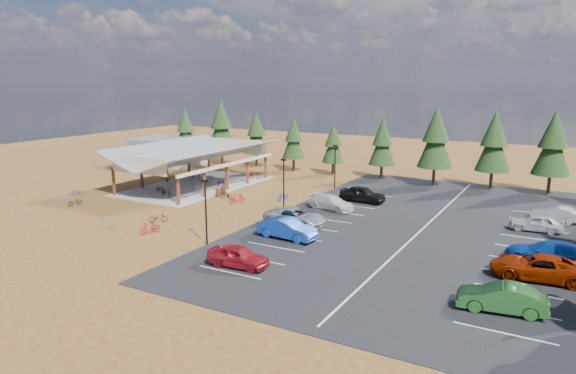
{
  "coord_description": "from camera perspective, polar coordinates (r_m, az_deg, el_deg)",
  "views": [
    {
      "loc": [
        29.16,
        -40.07,
        12.58
      ],
      "look_at": [
        4.08,
        4.47,
        1.84
      ],
      "focal_mm": 32.0,
      "sensor_mm": 36.0,
      "label": 1
    }
  ],
  "objects": [
    {
      "name": "bike_13",
      "position": [
        46.94,
        -19.26,
        -3.72
      ],
      "size": [
        1.71,
        0.55,
        1.01
      ],
      "primitive_type": "imported",
      "rotation": [
        0.0,
        0.0,
        4.67
      ],
      "color": "#9A9CA2",
      "rests_on": "ground"
    },
    {
      "name": "outbuilding",
      "position": [
        79.43,
        -13.0,
        3.93
      ],
      "size": [
        11.0,
        7.0,
        3.9
      ],
      "color": "#ADA593",
      "rests_on": "ground"
    },
    {
      "name": "pine_8",
      "position": [
        63.12,
        27.38,
        4.32
      ],
      "size": [
        4.04,
        4.04,
        9.4
      ],
      "color": "#382314",
      "rests_on": "ground"
    },
    {
      "name": "car_4",
      "position": [
        54.04,
        8.28,
        -0.79
      ],
      "size": [
        4.87,
        2.1,
        1.64
      ],
      "primitive_type": "imported",
      "rotation": [
        0.0,
        0.0,
        1.53
      ],
      "color": "black",
      "rests_on": "asphalt_lot"
    },
    {
      "name": "car_8",
      "position": [
        48.02,
        25.89,
        -3.61
      ],
      "size": [
        4.28,
        1.9,
        1.43
      ],
      "primitive_type": "imported",
      "rotation": [
        0.0,
        0.0,
        -1.52
      ],
      "color": "#B4B4BB",
      "rests_on": "asphalt_lot"
    },
    {
      "name": "bike_10",
      "position": [
        61.22,
        -22.46,
        -0.52
      ],
      "size": [
        1.61,
        1.09,
        0.8
      ],
      "primitive_type": "imported",
      "rotation": [
        0.0,
        0.0,
        5.12
      ],
      "color": "navy",
      "rests_on": "ground"
    },
    {
      "name": "asphalt_lot",
      "position": [
        46.11,
        14.93,
        -4.35
      ],
      "size": [
        27.0,
        44.0,
        0.04
      ],
      "primitive_type": "cube",
      "color": "black",
      "rests_on": "ground"
    },
    {
      "name": "lamp_post_2",
      "position": [
        60.0,
        5.24,
        2.61
      ],
      "size": [
        0.5,
        0.25,
        5.14
      ],
      "color": "black",
      "rests_on": "ground"
    },
    {
      "name": "bike_1",
      "position": [
        61.19,
        -13.91,
        0.17
      ],
      "size": [
        1.54,
        0.9,
        0.89
      ],
      "primitive_type": "imported",
      "rotation": [
        0.0,
        0.0,
        1.92
      ],
      "color": "#9B9EA3",
      "rests_on": "concrete_pad"
    },
    {
      "name": "bike_11",
      "position": [
        44.2,
        -15.1,
        -4.37
      ],
      "size": [
        1.11,
        1.83,
        1.06
      ],
      "primitive_type": "imported",
      "rotation": [
        0.0,
        0.0,
        -0.37
      ],
      "color": "#A00A14",
      "rests_on": "ground"
    },
    {
      "name": "car_1",
      "position": [
        41.25,
        -0.08,
        -4.63
      ],
      "size": [
        5.11,
        2.07,
        1.65
      ],
      "primitive_type": "imported",
      "rotation": [
        0.0,
        0.0,
        1.51
      ],
      "color": "#123A97",
      "rests_on": "asphalt_lot"
    },
    {
      "name": "car_9",
      "position": [
        52.35,
        27.65,
        -2.61
      ],
      "size": [
        4.31,
        2.23,
        1.35
      ],
      "primitive_type": "imported",
      "rotation": [
        0.0,
        0.0,
        -1.77
      ],
      "color": "#BDBDBD",
      "rests_on": "asphalt_lot"
    },
    {
      "name": "pine_6",
      "position": [
        63.21,
        16.11,
        5.3
      ],
      "size": [
        4.12,
        4.12,
        9.59
      ],
      "color": "#382314",
      "rests_on": "ground"
    },
    {
      "name": "bike_pavilion",
      "position": [
        61.85,
        -10.29,
        3.54
      ],
      "size": [
        11.65,
        19.4,
        4.97
      ],
      "color": "#5A2419",
      "rests_on": "concrete_pad"
    },
    {
      "name": "bike_4",
      "position": [
        57.21,
        -13.36,
        -0.57
      ],
      "size": [
        1.9,
        0.99,
        0.95
      ],
      "primitive_type": "imported",
      "rotation": [
        0.0,
        0.0,
        1.37
      ],
      "color": "black",
      "rests_on": "concrete_pad"
    },
    {
      "name": "bike_14",
      "position": [
        54.23,
        -0.58,
        -1.03
      ],
      "size": [
        0.86,
        1.88,
        0.95
      ],
      "primitive_type": "imported",
      "rotation": [
        0.0,
        0.0,
        -0.13
      ],
      "color": "navy",
      "rests_on": "ground"
    },
    {
      "name": "trash_bin_0",
      "position": [
        56.6,
        -7.76,
        -0.62
      ],
      "size": [
        0.6,
        0.6,
        0.9
      ],
      "primitive_type": "cylinder",
      "color": "#49271A",
      "rests_on": "ground"
    },
    {
      "name": "bike_2",
      "position": [
        65.99,
        -10.26,
        1.2
      ],
      "size": [
        1.94,
        1.1,
        0.97
      ],
      "primitive_type": "imported",
      "rotation": [
        0.0,
        0.0,
        1.84
      ],
      "color": "navy",
      "rests_on": "concrete_pad"
    },
    {
      "name": "car_2",
      "position": [
        44.85,
        0.81,
        -3.34
      ],
      "size": [
        5.61,
        2.68,
        1.55
      ],
      "primitive_type": "imported",
      "rotation": [
        0.0,
        0.0,
        1.55
      ],
      "color": "gray",
      "rests_on": "asphalt_lot"
    },
    {
      "name": "concrete_pad",
      "position": [
        62.5,
        -10.16,
        0.11
      ],
      "size": [
        10.6,
        18.6,
        0.1
      ],
      "primitive_type": "cube",
      "color": "gray",
      "rests_on": "ground"
    },
    {
      "name": "pine_2",
      "position": [
        75.19,
        -3.55,
        6.02
      ],
      "size": [
        3.48,
        3.48,
        8.11
      ],
      "color": "#382314",
      "rests_on": "ground"
    },
    {
      "name": "bike_5",
      "position": [
        59.42,
        -10.21,
        0.07
      ],
      "size": [
        1.81,
        0.95,
        1.05
      ],
      "primitive_type": "imported",
      "rotation": [
        0.0,
        0.0,
        1.3
      ],
      "color": "gray",
      "rests_on": "concrete_pad"
    },
    {
      "name": "trash_bin_1",
      "position": [
        57.69,
        -7.18,
        -0.36
      ],
      "size": [
        0.6,
        0.6,
        0.9
      ],
      "primitive_type": "cylinder",
      "color": "#49271A",
      "rests_on": "ground"
    },
    {
      "name": "bike_8",
      "position": [
        56.27,
        -22.58,
        -1.53
      ],
      "size": [
        0.62,
        1.65,
        0.86
      ],
      "primitive_type": "imported",
      "rotation": [
        0.0,
        0.0,
        -0.03
      ],
      "color": "black",
      "rests_on": "ground"
    },
    {
      "name": "bike_9",
      "position": [
        58.63,
        -23.4,
        -1.02
      ],
      "size": [
        1.71,
        1.1,
        1.0
      ],
      "primitive_type": "imported",
      "rotation": [
        0.0,
        0.0,
        1.99
      ],
      "color": "gray",
      "rests_on": "ground"
    },
    {
      "name": "lamp_post_0",
      "position": [
        39.75,
        -9.12,
        -2.27
      ],
      "size": [
        0.5,
        0.25,
        5.14
      ],
      "color": "black",
      "rests_on": "ground"
    },
    {
      "name": "bike_6",
      "position": [
        61.98,
        -7.44,
        0.53
      ],
      "size": [
        1.62,
        0.93,
        0.8
      ],
      "primitive_type": "imported",
      "rotation": [
        0.0,
        0.0,
        1.29
      ],
      "color": "navy",
      "rests_on": "concrete_pad"
    },
    {
      "name": "bike_12",
      "position": [
        47.54,
        -14.24,
        -3.31
      ],
      "size": [
        1.62,
        1.52,
        0.87
      ],
      "primitive_type": "imported",
      "rotation": [
        0.0,
        0.0,
        2.29
      ],
      "color": "black",
      "rests_on": "ground"
    },
    {
      "name": "car_6",
      "position": [
        36.8,
        25.98,
        -7.99
      ],
      "size": [
        5.96,
        3.18,
        1.59
      ],
      "primitive_type": "imported",
      "rotation": [
        0.0,
        0.0,
        -1.48
      ],
      "color": "#7D1C00",
      "rests_on": "asphalt_lot"
    },
    {
      "name": "car_5",
      "position": [
        31.11,
        22.63,
        -11.31
      ],
      "size": [
        4.92,
        2.36,
        1.56
      ],
      "primitive_type": "imported",
      "rotation": [
        0.0,
        0.0,
        -1.42
      ],
      "color": "#215621",
      "rests_on": "asphalt_lot"
    },
    {
      "name": "car_0",
      "position": [
        35.41,
        -5.56,
        -7.65
      ],
      "size": [
        4.48,
        2.03,
        1.49
      ],
      "primitive_type": "imported",
      "rotation": [
        0.0,
        0.0,
        1.63
      ],
      "color": "maroon",
      "rests_on": "asphalt_lot"
    },
    {
      "name": "pine_5",
      "position": [
        66.27,
        10.45,
        4.93
      ],
      "size": [
        3.38,
        3.38,
        7.87
      ],
      "color": "#382314",
      "rests_on": "ground"
    },
    {
      "name": "bike_15",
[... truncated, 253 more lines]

